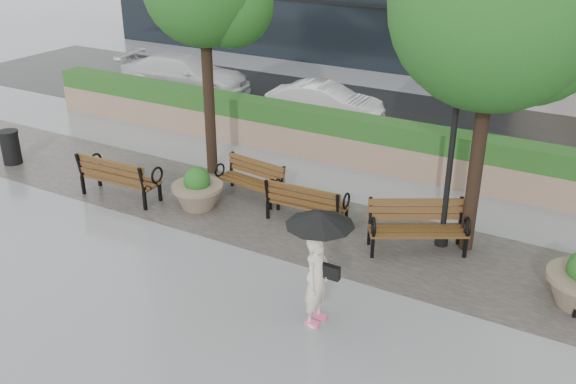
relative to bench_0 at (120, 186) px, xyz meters
The scene contains 15 objects.
ground 5.53m from the bench_0, 21.56° to the right, with size 100.00×100.00×0.00m, color gray.
cobble_strip 5.23m from the bench_0, 10.74° to the left, with size 28.00×3.20×0.01m, color #383330.
hedge_wall 7.15m from the bench_0, 44.10° to the left, with size 24.00×0.80×1.35m.
asphalt_street 10.34m from the bench_0, 60.24° to the left, with size 40.00×7.00×0.00m, color black.
bench_0 is the anchor object (origin of this frame).
bench_1 3.17m from the bench_0, 30.42° to the left, with size 1.78×0.89×0.92m.
bench_2 4.69m from the bench_0, 13.72° to the left, with size 1.86×0.82×0.97m.
bench_3 7.23m from the bench_0, ahead, with size 2.10×1.68×1.07m.
planter_left 2.03m from the bench_0, 14.50° to the left, with size 1.21×1.21×1.02m.
trash_bin 4.21m from the bench_0, behind, with size 0.54×0.54×0.90m, color black.
lamppost 7.88m from the bench_0, 12.07° to the left, with size 0.28×0.28×4.49m.
tree_1 9.52m from the bench_0, 12.55° to the left, with size 3.94×3.93×6.95m.
car_left 9.37m from the bench_0, 118.42° to the left, with size 2.03×5.00×1.45m, color silver.
car_right 8.05m from the bench_0, 78.78° to the left, with size 1.32×3.77×1.24m, color silver.
pedestrian 6.90m from the bench_0, 17.95° to the right, with size 1.15×1.15×2.11m.
Camera 1 is at (5.52, -8.31, 6.65)m, focal length 40.00 mm.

